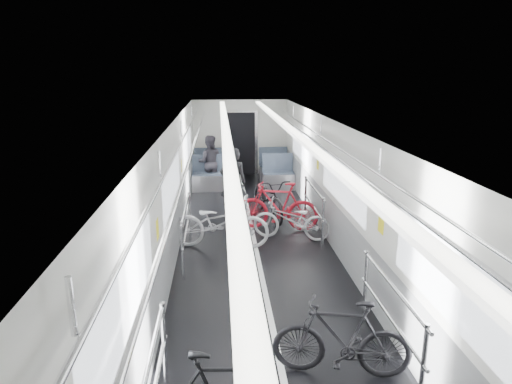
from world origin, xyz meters
TOP-DOWN VIEW (x-y plane):
  - car_shell at (0.00, 1.78)m, footprint 3.02×14.01m
  - bike_left_far at (-0.68, 0.69)m, footprint 1.96×0.91m
  - bike_right_near at (0.65, -3.25)m, footprint 1.59×0.74m
  - bike_right_mid at (0.75, 0.99)m, footprint 1.65×0.99m
  - bike_right_far at (0.55, 1.59)m, footprint 1.81×0.91m
  - bike_aisle at (0.44, 2.39)m, footprint 1.07×1.96m
  - person_standing at (-0.36, 2.49)m, footprint 0.62×0.42m
  - person_seated at (-0.95, 5.25)m, footprint 0.76×0.61m

SIDE VIEW (x-z plane):
  - bike_right_mid at x=0.75m, z-range 0.00..0.82m
  - bike_right_near at x=0.65m, z-range 0.00..0.92m
  - bike_aisle at x=0.44m, z-range 0.00..0.98m
  - bike_left_far at x=-0.68m, z-range 0.00..0.99m
  - bike_right_far at x=0.55m, z-range 0.00..1.05m
  - person_seated at x=-0.95m, z-range 0.00..1.53m
  - person_standing at x=-0.36m, z-range 0.00..1.64m
  - car_shell at x=0.00m, z-range -0.08..2.33m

